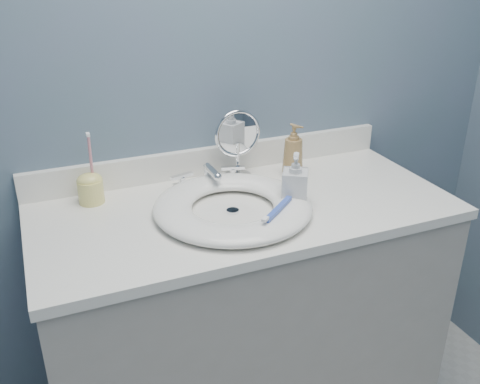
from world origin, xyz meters
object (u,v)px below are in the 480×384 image
soap_bottle_amber (293,151)px  toothbrush_holder (90,187)px  makeup_mirror (238,141)px  soap_bottle_clear (295,180)px

soap_bottle_amber → toothbrush_holder: size_ratio=0.82×
makeup_mirror → soap_bottle_amber: size_ratio=1.29×
soap_bottle_amber → toothbrush_holder: 0.64m
soap_bottle_amber → soap_bottle_clear: size_ratio=1.11×
toothbrush_holder → soap_bottle_amber: bearing=-4.8°
toothbrush_holder → soap_bottle_clear: bearing=-24.4°
soap_bottle_clear → toothbrush_holder: 0.59m
toothbrush_holder → makeup_mirror: bearing=0.5°
makeup_mirror → soap_bottle_clear: makeup_mirror is taller
makeup_mirror → soap_bottle_amber: (0.17, -0.06, -0.04)m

